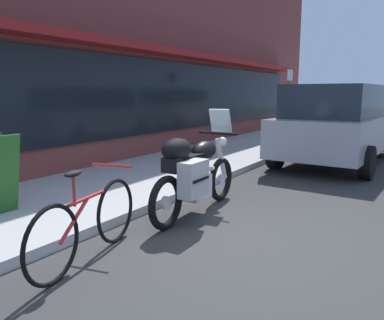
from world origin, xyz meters
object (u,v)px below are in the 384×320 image
at_px(parked_minivan, 340,123).
at_px(parked_car_down_block, 379,112).
at_px(touring_motorcycle, 194,172).
at_px(parking_sign_pole, 288,99).
at_px(parked_bicycle, 88,223).

height_order(parked_minivan, parked_car_down_block, parked_car_down_block).
bearing_deg(parked_minivan, touring_motorcycle, 171.18).
bearing_deg(parking_sign_pole, parked_minivan, -138.13).
height_order(touring_motorcycle, parked_bicycle, touring_motorcycle).
relative_size(parked_minivan, parked_car_down_block, 1.00).
bearing_deg(parked_minivan, parked_bicycle, 172.08).
bearing_deg(touring_motorcycle, parking_sign_pole, 8.79).
xyz_separation_m(parked_minivan, parking_sign_pole, (2.17, 1.95, 0.51)).
distance_m(parking_sign_pole, parked_car_down_block, 4.10).
relative_size(parked_minivan, parking_sign_pole, 2.18).
bearing_deg(parked_bicycle, touring_motorcycle, -5.21).
height_order(touring_motorcycle, parked_car_down_block, parked_car_down_block).
bearing_deg(parked_minivan, parked_car_down_block, -2.21).
relative_size(touring_motorcycle, parked_minivan, 0.44).
xyz_separation_m(touring_motorcycle, parking_sign_pole, (7.37, 1.14, 0.85)).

